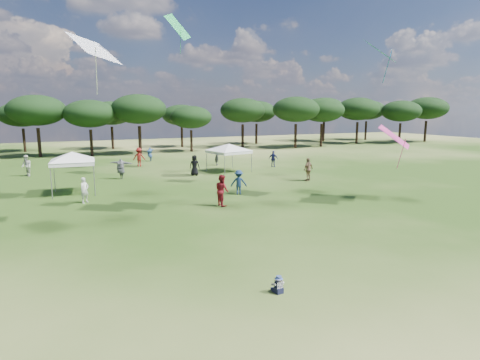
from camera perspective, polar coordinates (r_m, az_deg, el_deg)
The scene contains 6 objects.
ground at distance 11.41m, azimuth 11.94°, elevation -20.00°, with size 140.00×140.00×0.00m, color #2E4C17.
tree_line at distance 55.95m, azimuth -15.67°, elevation 9.42°, with size 108.78×17.63×7.77m.
tent_left at distance 29.20m, azimuth -22.78°, elevation 3.49°, with size 5.58×5.58×3.17m.
tent_right at distance 36.70m, azimuth -1.62°, elevation 4.98°, with size 6.22×6.22×2.87m.
toddler at distance 13.00m, azimuth 5.48°, elevation -14.66°, with size 0.38×0.42×0.56m.
festival_crowd at distance 33.54m, azimuth -16.07°, elevation 1.42°, with size 28.54×23.96×1.88m.
Camera 1 is at (-5.96, -7.91, 5.67)m, focal length 30.00 mm.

